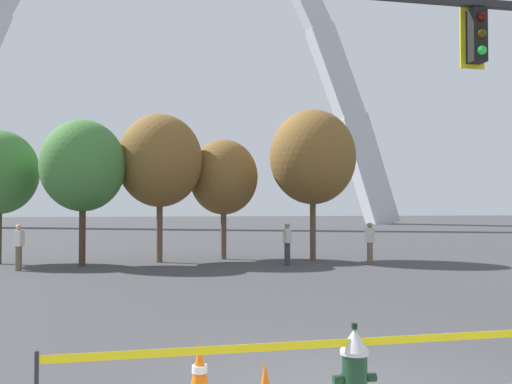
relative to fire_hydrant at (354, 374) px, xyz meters
name	(u,v)px	position (x,y,z in m)	size (l,w,h in m)	color
fire_hydrant	(354,374)	(0.00, 0.00, 0.00)	(0.46, 0.48, 0.99)	black
caution_tape_barrier	(342,361)	(-0.15, -0.05, 0.15)	(5.91, 0.17, 0.88)	#232326
traffic_cone_by_hydrant	(200,374)	(-1.54, 0.66, -0.11)	(0.36, 0.36, 0.73)	black
monument_arch	(167,47)	(0.16, 61.44, 20.91)	(58.41, 3.30, 48.78)	silver
tree_left_mid	(83,166)	(-4.45, 15.95, 3.25)	(3.11, 3.11, 5.43)	#473323
tree_center_left	(160,161)	(-1.61, 16.81, 3.56)	(3.36, 3.36, 5.88)	brown
tree_center_right	(224,177)	(1.05, 17.64, 2.97)	(2.87, 2.87, 5.03)	brown
tree_right_mid	(313,157)	(4.56, 16.34, 3.76)	(3.53, 3.53, 6.18)	brown
pedestrian_walking_left	(287,243)	(3.07, 14.76, 0.35)	(0.26, 0.37, 1.59)	#38383D
pedestrian_standing_center	(370,243)	(6.20, 14.36, 0.35)	(0.39, 0.38, 1.59)	brown
pedestrian_walking_right	(19,247)	(-6.42, 14.79, 0.35)	(0.39, 0.36, 1.59)	brown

